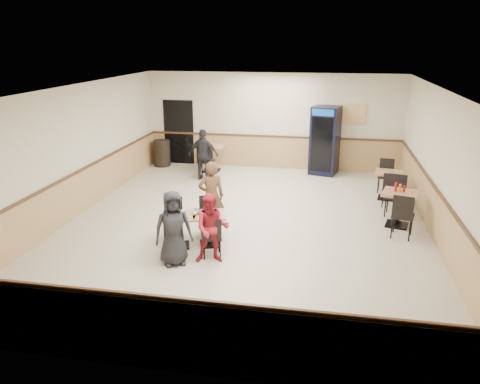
% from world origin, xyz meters
% --- Properties ---
extents(ground, '(10.00, 10.00, 0.00)m').
position_xyz_m(ground, '(0.00, 0.00, 0.00)').
color(ground, beige).
rests_on(ground, ground).
extents(room_shell, '(10.00, 10.00, 10.00)m').
position_xyz_m(room_shell, '(1.78, 2.55, 0.58)').
color(room_shell, silver).
rests_on(room_shell, ground).
extents(main_table, '(1.37, 0.96, 0.66)m').
position_xyz_m(main_table, '(-0.82, -1.29, 0.44)').
color(main_table, black).
rests_on(main_table, ground).
extents(main_chairs, '(1.48, 1.71, 0.84)m').
position_xyz_m(main_chairs, '(-0.86, -1.31, 0.42)').
color(main_chairs, black).
rests_on(main_chairs, ground).
extents(diner_woman_left, '(0.82, 0.72, 1.41)m').
position_xyz_m(diner_woman_left, '(-0.97, -2.13, 0.70)').
color(diner_woman_left, black).
rests_on(diner_woman_left, ground).
extents(diner_woman_right, '(0.74, 0.63, 1.33)m').
position_xyz_m(diner_woman_right, '(-0.30, -1.91, 0.66)').
color(diner_woman_right, maroon).
rests_on(diner_woman_right, ground).
extents(diner_man_opposite, '(0.66, 0.56, 1.55)m').
position_xyz_m(diner_man_opposite, '(-0.67, -0.46, 0.77)').
color(diner_man_opposite, brown).
rests_on(diner_man_opposite, ground).
extents(lone_diner, '(0.89, 0.40, 1.50)m').
position_xyz_m(lone_diner, '(-1.82, 3.27, 0.75)').
color(lone_diner, black).
rests_on(lone_diner, ground).
extents(tabletop_clutter, '(1.11, 0.79, 0.12)m').
position_xyz_m(tabletop_clutter, '(-0.74, -1.33, 0.68)').
color(tabletop_clutter, red).
rests_on(tabletop_clutter, main_table).
extents(side_table_near, '(0.89, 0.89, 0.78)m').
position_xyz_m(side_table_near, '(3.34, 0.55, 0.52)').
color(side_table_near, black).
rests_on(side_table_near, ground).
extents(side_table_near_chair_south, '(0.56, 0.56, 0.99)m').
position_xyz_m(side_table_near_chair_south, '(3.34, -0.08, 0.50)').
color(side_table_near_chair_south, black).
rests_on(side_table_near_chair_south, ground).
extents(side_table_near_chair_north, '(0.56, 0.56, 0.99)m').
position_xyz_m(side_table_near_chair_north, '(3.34, 1.17, 0.50)').
color(side_table_near_chair_north, black).
rests_on(side_table_near_chair_north, ground).
extents(side_table_far, '(0.77, 0.77, 0.72)m').
position_xyz_m(side_table_far, '(3.32, 2.43, 0.48)').
color(side_table_far, black).
rests_on(side_table_far, ground).
extents(side_table_far_chair_south, '(0.49, 0.49, 0.92)m').
position_xyz_m(side_table_far_chair_south, '(3.32, 1.85, 0.46)').
color(side_table_far_chair_south, black).
rests_on(side_table_far_chair_south, ground).
extents(side_table_far_chair_north, '(0.49, 0.49, 0.92)m').
position_xyz_m(side_table_far_chair_north, '(3.32, 3.00, 0.46)').
color(side_table_far_chair_north, black).
rests_on(side_table_far_chair_north, ground).
extents(condiment_caddy, '(0.23, 0.06, 0.20)m').
position_xyz_m(condiment_caddy, '(3.31, 0.60, 0.87)').
color(condiment_caddy, '#B20C15').
rests_on(condiment_caddy, side_table_near).
extents(back_table, '(0.78, 0.78, 0.82)m').
position_xyz_m(back_table, '(-1.82, 4.20, 0.54)').
color(back_table, black).
rests_on(back_table, ground).
extents(back_table_chair_lone, '(0.49, 0.49, 1.04)m').
position_xyz_m(back_table_chair_lone, '(-1.82, 3.55, 0.52)').
color(back_table_chair_lone, black).
rests_on(back_table_chair_lone, ground).
extents(pepsi_cooler, '(0.95, 0.95, 2.07)m').
position_xyz_m(pepsi_cooler, '(1.65, 4.59, 1.03)').
color(pepsi_cooler, black).
rests_on(pepsi_cooler, ground).
extents(trash_bin, '(0.54, 0.54, 0.85)m').
position_xyz_m(trash_bin, '(-3.57, 4.55, 0.42)').
color(trash_bin, black).
rests_on(trash_bin, ground).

